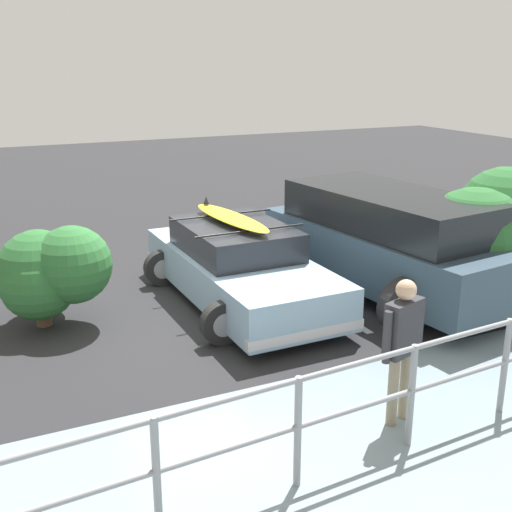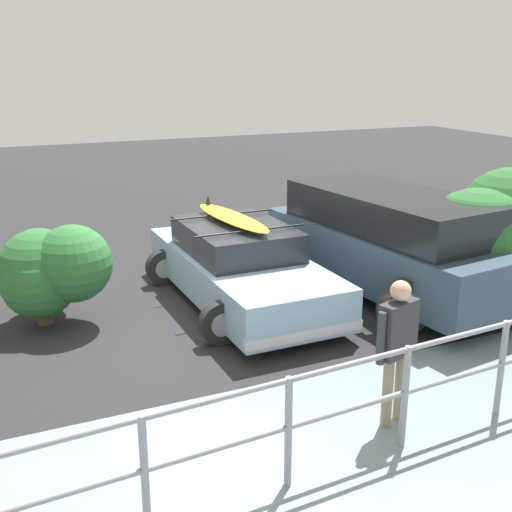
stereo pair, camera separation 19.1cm
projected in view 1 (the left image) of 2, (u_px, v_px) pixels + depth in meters
name	position (u px, v px, depth m)	size (l,w,h in m)	color
ground_plane	(203.00, 312.00, 10.04)	(44.00, 44.00, 0.02)	#28282B
parking_stripe	(304.00, 291.00, 10.93)	(3.89, 0.12, 0.00)	silver
sedan_car	(239.00, 266.00, 10.30)	(2.42, 4.39, 1.54)	#8CADC6
suv_car	(387.00, 241.00, 10.60)	(3.05, 4.91, 1.74)	#334756
person_bystander	(403.00, 338.00, 6.73)	(0.61, 0.32, 1.63)	gray
railing_fence	(358.00, 397.00, 6.06)	(9.50, 0.71, 1.11)	gray
bush_near_left	(52.00, 270.00, 9.32)	(1.62, 1.69, 1.52)	brown
bush_near_right	(497.00, 240.00, 10.43)	(2.77, 2.30, 2.17)	brown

